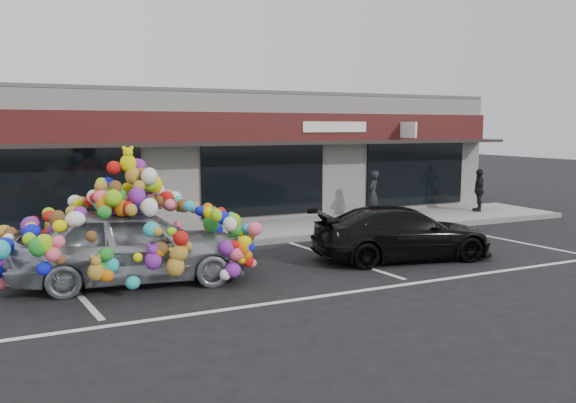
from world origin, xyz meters
name	(u,v)px	position (x,y,z in m)	size (l,w,h in m)	color
ground	(231,273)	(0.00, 0.00, 0.00)	(90.00, 90.00, 0.00)	black
shop_building	(152,156)	(0.00, 8.44, 2.16)	(24.00, 7.20, 4.31)	white
sidewalk	(185,237)	(0.00, 4.00, 0.07)	(26.00, 3.00, 0.15)	#969691
kerb	(200,247)	(0.00, 2.50, 0.07)	(26.00, 0.18, 0.16)	slate
parking_stripe_left	(73,288)	(-3.20, 0.20, 0.00)	(0.12, 4.40, 0.01)	silver
parking_stripe_mid	(340,259)	(2.80, 0.20, 0.00)	(0.12, 4.40, 0.01)	silver
parking_stripe_right	(508,240)	(8.20, 0.20, 0.00)	(0.12, 4.40, 0.01)	silver
lane_line	(368,290)	(2.00, -2.30, 0.00)	(14.00, 0.12, 0.01)	silver
toy_car	(133,235)	(-2.03, 0.15, 0.97)	(3.31, 5.15, 2.86)	gray
black_sedan	(402,233)	(4.16, -0.41, 0.63)	(4.34, 1.76, 1.26)	black
pedestrian_a	(373,194)	(6.41, 4.34, 0.93)	(0.57, 0.38, 1.57)	black
pedestrian_c	(479,190)	(10.70, 4.04, 0.91)	(0.37, 0.89, 1.52)	black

